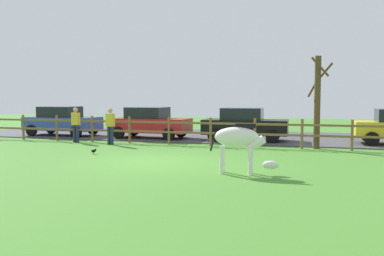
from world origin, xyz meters
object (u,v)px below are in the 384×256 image
(bare_tree, at_px, (317,100))
(zebra, at_px, (240,141))
(crow_on_grass, at_px, (94,151))
(visitor_right_of_tree, at_px, (110,124))
(parked_car_red, at_px, (150,122))
(visitor_left_of_tree, at_px, (76,123))
(parked_car_black, at_px, (244,124))
(parked_car_blue, at_px, (62,121))

(bare_tree, bearing_deg, zebra, -107.30)
(crow_on_grass, distance_m, visitor_right_of_tree, 3.25)
(bare_tree, height_order, parked_car_red, bare_tree)
(visitor_left_of_tree, distance_m, visitor_right_of_tree, 2.02)
(bare_tree, height_order, parked_car_black, bare_tree)
(parked_car_red, bearing_deg, visitor_right_of_tree, -103.73)
(crow_on_grass, bearing_deg, parked_car_red, 91.59)
(zebra, bearing_deg, visitor_left_of_tree, 146.37)
(visitor_right_of_tree, bearing_deg, visitor_left_of_tree, 169.25)
(crow_on_grass, bearing_deg, bare_tree, 27.09)
(bare_tree, xyz_separation_m, parked_car_black, (-3.34, 1.97, -1.16))
(parked_car_black, relative_size, visitor_left_of_tree, 2.47)
(zebra, xyz_separation_m, visitor_left_of_tree, (-8.82, 5.87, -0.02))
(parked_car_blue, relative_size, parked_car_red, 0.99)
(bare_tree, distance_m, zebra, 6.95)
(bare_tree, distance_m, parked_car_blue, 13.41)
(zebra, distance_m, visitor_left_of_tree, 10.59)
(bare_tree, bearing_deg, crow_on_grass, -152.91)
(visitor_right_of_tree, bearing_deg, parked_car_black, 28.66)
(bare_tree, height_order, crow_on_grass, bare_tree)
(zebra, distance_m, parked_car_red, 10.39)
(crow_on_grass, relative_size, parked_car_blue, 0.05)
(parked_car_blue, xyz_separation_m, visitor_left_of_tree, (2.37, -2.47, 0.06))
(bare_tree, height_order, visitor_left_of_tree, bare_tree)
(zebra, relative_size, parked_car_red, 0.48)
(parked_car_blue, bearing_deg, zebra, -36.69)
(zebra, distance_m, visitor_right_of_tree, 8.77)
(parked_car_red, bearing_deg, parked_car_black, 1.52)
(visitor_left_of_tree, bearing_deg, parked_car_blue, 133.84)
(zebra, height_order, visitor_right_of_tree, visitor_right_of_tree)
(crow_on_grass, xyz_separation_m, parked_car_red, (-0.17, 5.93, 0.72))
(parked_car_red, bearing_deg, bare_tree, -12.68)
(zebra, xyz_separation_m, parked_car_red, (-6.13, 8.39, -0.08))
(bare_tree, relative_size, crow_on_grass, 17.71)
(visitor_left_of_tree, bearing_deg, crow_on_grass, -50.03)
(bare_tree, relative_size, zebra, 1.97)
(zebra, bearing_deg, bare_tree, 72.70)
(visitor_right_of_tree, bearing_deg, bare_tree, 6.83)
(zebra, height_order, crow_on_grass, zebra)
(zebra, relative_size, visitor_left_of_tree, 1.18)
(bare_tree, relative_size, parked_car_black, 0.94)
(crow_on_grass, height_order, visitor_left_of_tree, visitor_left_of_tree)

